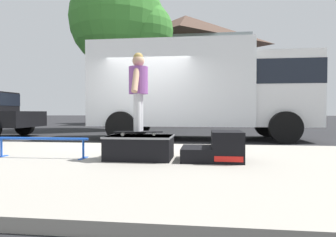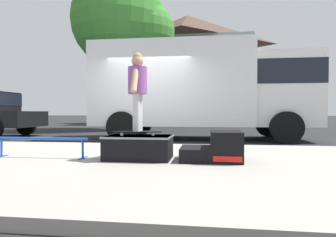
{
  "view_description": "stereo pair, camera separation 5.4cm",
  "coord_description": "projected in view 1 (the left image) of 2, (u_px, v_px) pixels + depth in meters",
  "views": [
    {
      "loc": [
        1.64,
        -7.44,
        0.87
      ],
      "look_at": [
        0.87,
        -1.2,
        0.74
      ],
      "focal_mm": 31.37,
      "sensor_mm": 36.0,
      "label": 1
    },
    {
      "loc": [
        1.69,
        -7.43,
        0.87
      ],
      "look_at": [
        0.87,
        -1.2,
        0.74
      ],
      "focal_mm": 31.37,
      "sensor_mm": 36.0,
      "label": 2
    }
  ],
  "objects": [
    {
      "name": "ground_plane",
      "position": [
        140.0,
        146.0,
        7.6
      ],
      "size": [
        140.0,
        140.0,
        0.0
      ],
      "primitive_type": "plane",
      "color": "black"
    },
    {
      "name": "sidewalk_slab",
      "position": [
        99.0,
        164.0,
        4.62
      ],
      "size": [
        50.0,
        5.0,
        0.12
      ],
      "primitive_type": "cube",
      "color": "gray",
      "rests_on": "ground"
    },
    {
      "name": "skate_box",
      "position": [
        140.0,
        146.0,
        4.73
      ],
      "size": [
        1.05,
        0.72,
        0.38
      ],
      "color": "black",
      "rests_on": "sidewalk_slab"
    },
    {
      "name": "kicker_ramp",
      "position": [
        217.0,
        148.0,
        4.57
      ],
      "size": [
        0.93,
        0.74,
        0.46
      ],
      "color": "black",
      "rests_on": "sidewalk_slab"
    },
    {
      "name": "grind_rail",
      "position": [
        42.0,
        142.0,
        4.86
      ],
      "size": [
        1.61,
        0.28,
        0.34
      ],
      "color": "blue",
      "rests_on": "sidewalk_slab"
    },
    {
      "name": "skateboard",
      "position": [
        138.0,
        132.0,
        4.76
      ],
      "size": [
        0.8,
        0.35,
        0.07
      ],
      "color": "black",
      "rests_on": "skate_box"
    },
    {
      "name": "skater_kid",
      "position": [
        138.0,
        85.0,
        4.75
      ],
      "size": [
        0.31,
        0.65,
        1.27
      ],
      "color": "silver",
      "rests_on": "skateboard"
    },
    {
      "name": "box_truck",
      "position": [
        202.0,
        87.0,
        9.55
      ],
      "size": [
        6.91,
        2.63,
        3.05
      ],
      "color": "white",
      "rests_on": "ground"
    },
    {
      "name": "street_tree_main",
      "position": [
        123.0,
        24.0,
        14.52
      ],
      "size": [
        5.12,
        4.66,
        7.74
      ],
      "color": "brown",
      "rests_on": "ground"
    },
    {
      "name": "house_behind",
      "position": [
        185.0,
        69.0,
        22.78
      ],
      "size": [
        9.54,
        8.23,
        8.4
      ],
      "color": "silver",
      "rests_on": "ground"
    }
  ]
}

